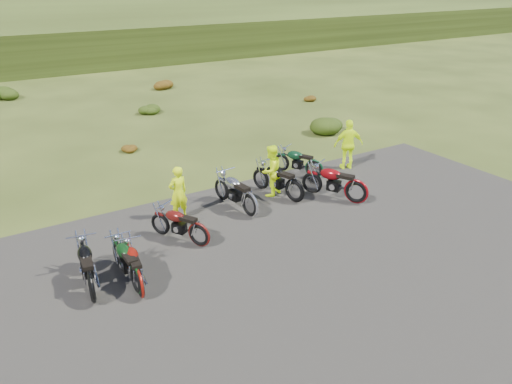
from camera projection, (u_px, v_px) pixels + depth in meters
ground at (255, 245)px, 13.42m from camera, size 300.00×300.00×0.00m
gravel_pad at (299, 281)px, 11.87m from camera, size 20.00×12.00×0.04m
hill_slope at (5, 42)px, 52.28m from camera, size 300.00×45.97×9.37m
shrub_3 at (6, 91)px, 28.67m from camera, size 1.56×1.56×0.92m
shrub_4 at (128, 147)px, 20.29m from camera, size 0.77×0.77×0.45m
shrub_5 at (149, 108)px, 25.78m from camera, size 1.03×1.03×0.61m
shrub_6 at (162, 83)px, 31.26m from camera, size 1.30×1.30×0.77m
shrub_7 at (327, 122)px, 22.76m from camera, size 1.56×1.56×0.92m
shrub_8 at (308, 97)px, 28.37m from camera, size 0.77×0.77×0.45m
motorcycle_0 at (94, 302)px, 11.11m from camera, size 0.99×2.18×1.10m
motorcycle_1 at (141, 297)px, 11.28m from camera, size 0.88×1.96×0.99m
motorcycle_2 at (138, 293)px, 11.42m from camera, size 0.66×1.97×1.03m
motorcycle_3 at (250, 217)px, 14.97m from camera, size 0.97×2.27×1.16m
motorcycle_4 at (200, 247)px, 13.34m from camera, size 1.52×2.03×1.02m
motorcycle_5 at (294, 203)px, 15.92m from camera, size 1.26×2.31×1.15m
motorcycle_6 at (355, 204)px, 15.83m from camera, size 1.74×2.34×1.18m
motorcycle_7 at (314, 179)px, 17.76m from camera, size 1.46×2.05×1.03m
person_middle at (178, 194)px, 14.54m from camera, size 0.64×0.47×1.63m
person_right_a at (271, 171)px, 16.10m from camera, size 1.00×0.89×1.69m
person_right_b at (348, 145)px, 18.28m from camera, size 1.18×0.83×1.85m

